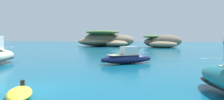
{
  "coord_description": "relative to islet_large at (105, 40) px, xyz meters",
  "views": [
    {
      "loc": [
        7.12,
        -9.84,
        2.72
      ],
      "look_at": [
        -0.66,
        20.5,
        1.07
      ],
      "focal_mm": 33.81,
      "sensor_mm": 36.0,
      "label": 1
    }
  ],
  "objects": [
    {
      "name": "ground_plane",
      "position": [
        15.02,
        -65.58,
        -2.34
      ],
      "size": [
        400.0,
        400.0,
        0.0
      ],
      "primitive_type": "plane",
      "color": "#0C5B7A"
    },
    {
      "name": "islet_large",
      "position": [
        0.0,
        0.0,
        0.0
      ],
      "size": [
        25.36,
        22.0,
        5.79
      ],
      "color": "#9E8966",
      "rests_on": "ground"
    },
    {
      "name": "islet_small",
      "position": [
        21.09,
        -6.32,
        -0.67
      ],
      "size": [
        14.72,
        15.16,
        4.07
      ],
      "color": "#756651",
      "rests_on": "ground"
    },
    {
      "name": "motorboat_navy",
      "position": [
        18.01,
        -52.55,
        -1.71
      ],
      "size": [
        6.16,
        5.43,
        1.88
      ],
      "color": "navy",
      "rests_on": "ground"
    },
    {
      "name": "dinghy_tender",
      "position": [
        15.65,
        -67.23,
        -2.12
      ],
      "size": [
        2.3,
        2.79,
        0.58
      ],
      "color": "yellow",
      "rests_on": "ground"
    }
  ]
}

